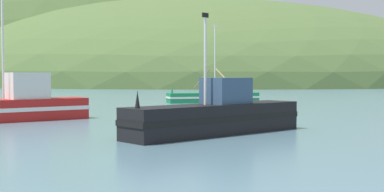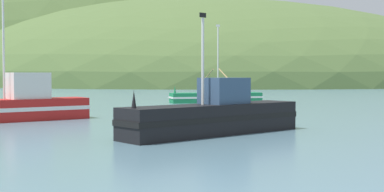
# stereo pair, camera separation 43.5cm
# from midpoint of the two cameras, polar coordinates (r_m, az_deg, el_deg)

# --- Properties ---
(hill_mid_right) EXTENTS (155.10, 124.08, 77.05)m
(hill_mid_right) POSITION_cam_midpoint_polar(r_m,az_deg,el_deg) (182.13, -19.14, 1.40)
(hill_mid_right) COLOR #516B38
(hill_mid_right) RESTS_ON ground
(hill_mid_left) EXTENTS (160.39, 128.31, 46.00)m
(hill_mid_left) POSITION_cam_midpoint_polar(r_m,az_deg,el_deg) (155.16, -1.34, 1.39)
(hill_mid_left) COLOR #516B38
(hill_mid_left) RESTS_ON ground
(fishing_boat_black) EXTENTS (6.82, 8.59, 5.27)m
(fishing_boat_black) POSITION_cam_midpoint_polar(r_m,az_deg,el_deg) (23.46, 2.13, -2.12)
(fishing_boat_black) COLOR black
(fishing_boat_black) RESTS_ON ground
(fishing_boat_red) EXTENTS (6.48, 7.25, 7.45)m
(fishing_boat_red) POSITION_cam_midpoint_polar(r_m,az_deg,el_deg) (31.68, -18.29, -0.92)
(fishing_boat_red) COLOR red
(fishing_boat_red) RESTS_ON ground
(fishing_boat_green) EXTENTS (8.43, 11.57, 7.22)m
(fishing_boat_green) POSITION_cam_midpoint_polar(r_m,az_deg,el_deg) (49.68, 2.30, 0.11)
(fishing_boat_green) COLOR #197A47
(fishing_boat_green) RESTS_ON ground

